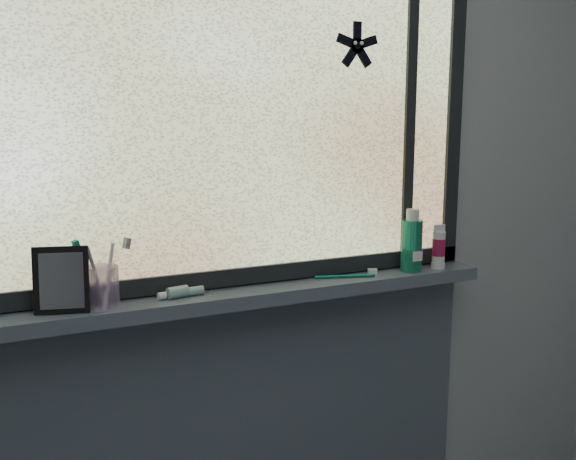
# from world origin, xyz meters

# --- Properties ---
(wall_back) EXTENTS (3.00, 0.01, 2.50)m
(wall_back) POSITION_xyz_m (0.00, 1.30, 1.25)
(wall_back) COLOR #9EA3A8
(wall_back) RESTS_ON ground
(windowsill) EXTENTS (1.62, 0.14, 0.04)m
(windowsill) POSITION_xyz_m (0.00, 1.23, 1.00)
(windowsill) COLOR #495361
(windowsill) RESTS_ON wall_back
(sill_apron) EXTENTS (1.62, 0.02, 0.98)m
(sill_apron) POSITION_xyz_m (0.00, 1.29, 0.49)
(sill_apron) COLOR #495361
(sill_apron) RESTS_ON floor
(window_pane) EXTENTS (1.50, 0.01, 1.00)m
(window_pane) POSITION_xyz_m (0.00, 1.28, 1.53)
(window_pane) COLOR silver
(window_pane) RESTS_ON wall_back
(frame_bottom) EXTENTS (1.60, 0.03, 0.05)m
(frame_bottom) POSITION_xyz_m (0.00, 1.28, 1.05)
(frame_bottom) COLOR black
(frame_bottom) RESTS_ON windowsill
(frame_right) EXTENTS (0.05, 0.03, 1.10)m
(frame_right) POSITION_xyz_m (0.78, 1.28, 1.53)
(frame_right) COLOR black
(frame_right) RESTS_ON wall_back
(frame_mullion) EXTENTS (0.03, 0.03, 1.00)m
(frame_mullion) POSITION_xyz_m (0.60, 1.28, 1.53)
(frame_mullion) COLOR black
(frame_mullion) RESTS_ON wall_back
(starfish_sticker) EXTENTS (0.15, 0.02, 0.15)m
(starfish_sticker) POSITION_xyz_m (0.40, 1.27, 1.72)
(starfish_sticker) COLOR black
(starfish_sticker) RESTS_ON window_pane
(vanity_mirror) EXTENTS (0.15, 0.10, 0.17)m
(vanity_mirror) POSITION_xyz_m (-0.48, 1.22, 1.11)
(vanity_mirror) COLOR black
(vanity_mirror) RESTS_ON windowsill
(toothpaste_tube) EXTENTS (0.19, 0.06, 0.03)m
(toothpaste_tube) POSITION_xyz_m (-0.16, 1.23, 1.04)
(toothpaste_tube) COLOR silver
(toothpaste_tube) RESTS_ON windowsill
(toothbrush_cup) EXTENTS (0.11, 0.11, 0.11)m
(toothbrush_cup) POSITION_xyz_m (-0.38, 1.23, 1.07)
(toothbrush_cup) COLOR #C0A2D6
(toothbrush_cup) RESTS_ON windowsill
(toothbrush_lying) EXTENTS (0.23, 0.09, 0.02)m
(toothbrush_lying) POSITION_xyz_m (0.35, 1.23, 1.03)
(toothbrush_lying) COLOR #0B674E
(toothbrush_lying) RESTS_ON windowsill
(mouthwash_bottle) EXTENTS (0.07, 0.07, 0.17)m
(mouthwash_bottle) POSITION_xyz_m (0.58, 1.22, 1.12)
(mouthwash_bottle) COLOR #1C9371
(mouthwash_bottle) RESTS_ON windowsill
(cream_tube) EXTENTS (0.05, 0.05, 0.10)m
(cream_tube) POSITION_xyz_m (0.69, 1.21, 1.10)
(cream_tube) COLOR silver
(cream_tube) RESTS_ON windowsill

